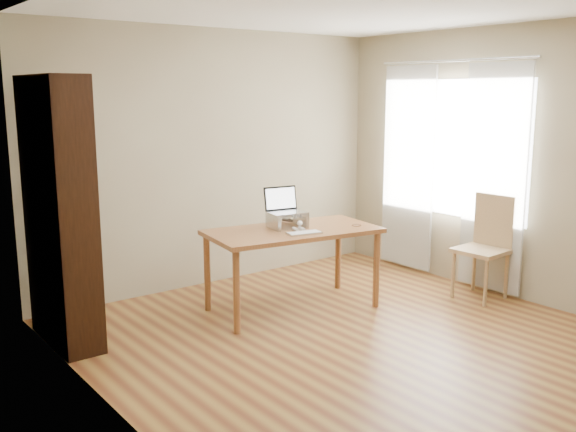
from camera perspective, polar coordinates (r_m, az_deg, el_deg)
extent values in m
cube|color=#5D2F18|center=(5.22, 7.04, -11.45)|extent=(4.00, 4.50, 0.02)
cube|color=white|center=(4.87, 7.80, 18.40)|extent=(4.00, 4.50, 0.02)
cube|color=#87785B|center=(6.65, -6.52, 5.11)|extent=(4.00, 0.02, 2.60)
cube|color=#87785B|center=(3.75, -14.93, 0.24)|extent=(0.02, 4.50, 2.60)
cube|color=#87785B|center=(6.44, 20.21, 4.31)|extent=(0.02, 4.50, 2.60)
cube|color=white|center=(6.87, 14.47, 5.85)|extent=(0.01, 1.80, 1.40)
cube|color=black|center=(4.88, -18.07, -0.47)|extent=(0.30, 0.04, 2.10)
cube|color=black|center=(5.69, -21.01, 0.91)|extent=(0.30, 0.04, 2.10)
cube|color=black|center=(5.24, -21.10, 0.09)|extent=(0.02, 0.90, 2.10)
cube|color=black|center=(5.55, -18.96, -10.12)|extent=(0.30, 0.84, 0.02)
cube|color=black|center=(5.51, -18.78, -8.42)|extent=(0.20, 0.78, 0.28)
cube|color=black|center=(5.44, -19.19, -6.78)|extent=(0.30, 0.84, 0.03)
cube|color=black|center=(5.41, -19.00, -5.01)|extent=(0.20, 0.78, 0.28)
cube|color=black|center=(5.35, -19.42, -3.31)|extent=(0.30, 0.84, 0.02)
cube|color=black|center=(5.32, -19.23, -1.49)|extent=(0.20, 0.78, 0.28)
cube|color=black|center=(5.28, -19.65, 0.27)|extent=(0.30, 0.84, 0.02)
cube|color=black|center=(5.27, -19.46, 2.13)|extent=(0.20, 0.78, 0.28)
cube|color=black|center=(5.23, -19.89, 3.93)|extent=(0.30, 0.84, 0.02)
cube|color=black|center=(5.23, -19.70, 5.81)|extent=(0.20, 0.78, 0.28)
cube|color=black|center=(5.21, -20.14, 7.64)|extent=(0.30, 0.84, 0.02)
cube|color=black|center=(5.21, -19.94, 9.53)|extent=(0.20, 0.78, 0.28)
cube|color=black|center=(5.20, -20.39, 11.38)|extent=(0.30, 0.84, 0.03)
cube|color=silver|center=(6.52, 17.84, 3.21)|extent=(0.03, 0.70, 2.20)
cube|color=silver|center=(7.20, 10.63, 4.23)|extent=(0.03, 0.70, 2.20)
cylinder|color=silver|center=(6.80, 14.52, 13.23)|extent=(0.03, 1.90, 0.03)
cube|color=brown|center=(5.81, 0.42, -1.38)|extent=(1.64, 1.00, 0.04)
cylinder|color=brown|center=(5.78, -7.16, -5.38)|extent=(0.06, 0.06, 0.71)
cylinder|color=brown|center=(6.58, 3.54, -3.28)|extent=(0.06, 0.06, 0.71)
cylinder|color=brown|center=(5.25, -3.53, -6.99)|extent=(0.06, 0.06, 0.71)
cylinder|color=brown|center=(6.12, 7.54, -4.44)|extent=(0.06, 0.06, 0.71)
cube|color=silver|center=(5.77, -1.21, -0.65)|extent=(0.03, 0.25, 0.12)
cube|color=silver|center=(5.94, 1.04, -0.31)|extent=(0.03, 0.25, 0.12)
cube|color=silver|center=(5.84, -0.06, 0.16)|extent=(0.32, 0.25, 0.01)
cube|color=silver|center=(5.84, -0.06, 0.29)|extent=(0.36, 0.28, 0.02)
cube|color=black|center=(5.92, -0.85, 1.58)|extent=(0.33, 0.10, 0.22)
cube|color=white|center=(5.92, -0.81, 1.57)|extent=(0.30, 0.08, 0.19)
cube|color=silver|center=(5.61, 1.45, -1.54)|extent=(0.33, 0.20, 0.02)
cube|color=silver|center=(5.60, 1.45, -1.45)|extent=(0.30, 0.17, 0.00)
cylinder|color=#552D1D|center=(5.99, 6.11, -0.82)|extent=(0.09, 0.09, 0.01)
ellipsoid|color=#403932|center=(5.90, 0.04, -0.30)|extent=(0.18, 0.41, 0.14)
ellipsoid|color=#403932|center=(5.98, -0.60, -0.19)|extent=(0.16, 0.17, 0.13)
ellipsoid|color=#403932|center=(5.75, 1.20, -0.39)|extent=(0.11, 0.10, 0.10)
ellipsoid|color=silver|center=(5.78, 0.95, -0.69)|extent=(0.10, 0.10, 0.09)
sphere|color=silver|center=(5.72, 1.41, -0.60)|extent=(0.05, 0.05, 0.05)
cone|color=#403932|center=(5.72, 0.95, 0.04)|extent=(0.03, 0.04, 0.04)
cone|color=#403932|center=(5.76, 1.38, 0.10)|extent=(0.03, 0.04, 0.04)
cylinder|color=silver|center=(5.73, 1.02, -1.17)|extent=(0.03, 0.10, 0.03)
cylinder|color=silver|center=(5.77, 1.49, -1.09)|extent=(0.03, 0.10, 0.03)
cylinder|color=#403932|center=(6.06, -0.04, -0.45)|extent=(0.14, 0.22, 0.03)
cube|color=tan|center=(6.43, 16.79, -2.98)|extent=(0.47, 0.47, 0.04)
cylinder|color=tan|center=(6.25, 17.03, -5.63)|extent=(0.04, 0.04, 0.47)
cylinder|color=tan|center=(6.54, 18.86, -5.02)|extent=(0.04, 0.04, 0.47)
cylinder|color=tan|center=(6.46, 14.45, -4.98)|extent=(0.04, 0.04, 0.47)
cylinder|color=tan|center=(6.73, 16.33, -4.41)|extent=(0.04, 0.04, 0.47)
cube|color=tan|center=(6.54, 17.94, -0.46)|extent=(0.06, 0.42, 0.53)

